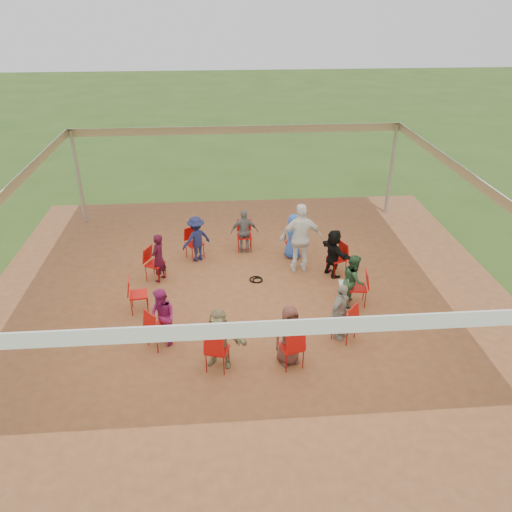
{
  "coord_description": "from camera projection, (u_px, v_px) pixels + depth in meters",
  "views": [
    {
      "loc": [
        -0.63,
        -10.29,
        6.68
      ],
      "look_at": [
        0.2,
        0.3,
        1.02
      ],
      "focal_mm": 35.0,
      "sensor_mm": 36.0,
      "label": 1
    }
  ],
  "objects": [
    {
      "name": "ground",
      "position": [
        249.0,
        299.0,
        12.24
      ],
      "size": [
        80.0,
        80.0,
        0.0
      ],
      "primitive_type": "plane",
      "color": "#2E4B17",
      "rests_on": "ground"
    },
    {
      "name": "dirt_patch",
      "position": [
        249.0,
        298.0,
        12.23
      ],
      "size": [
        13.0,
        13.0,
        0.0
      ],
      "primitive_type": "plane",
      "color": "brown",
      "rests_on": "ground"
    },
    {
      "name": "tent",
      "position": [
        248.0,
        209.0,
        11.12
      ],
      "size": [
        10.33,
        10.33,
        3.0
      ],
      "color": "#B2B2B7",
      "rests_on": "ground"
    },
    {
      "name": "chair_0",
      "position": [
        358.0,
        288.0,
        11.83
      ],
      "size": [
        0.5,
        0.49,
        0.9
      ],
      "primitive_type": null,
      "rotation": [
        0.0,
        0.0,
        1.41
      ],
      "color": "#BF0C08",
      "rests_on": "ground"
    },
    {
      "name": "chair_1",
      "position": [
        337.0,
        259.0,
        13.1
      ],
      "size": [
        0.57,
        0.56,
        0.9
      ],
      "primitive_type": null,
      "rotation": [
        0.0,
        0.0,
        1.98
      ],
      "color": "#BF0C08",
      "rests_on": "ground"
    },
    {
      "name": "chair_2",
      "position": [
        295.0,
        241.0,
        14.03
      ],
      "size": [
        0.59,
        0.6,
        0.9
      ],
      "primitive_type": null,
      "rotation": [
        0.0,
        0.0,
        2.55
      ],
      "color": "#BF0C08",
      "rests_on": "ground"
    },
    {
      "name": "chair_3",
      "position": [
        244.0,
        236.0,
        14.32
      ],
      "size": [
        0.43,
        0.45,
        0.9
      ],
      "primitive_type": null,
      "rotation": [
        0.0,
        0.0,
        3.12
      ],
      "color": "#BF0C08",
      "rests_on": "ground"
    },
    {
      "name": "chair_4",
      "position": [
        195.0,
        244.0,
        13.88
      ],
      "size": [
        0.59,
        0.59,
        0.9
      ],
      "primitive_type": null,
      "rotation": [
        0.0,
        0.0,
        -2.59
      ],
      "color": "#BF0C08",
      "rests_on": "ground"
    },
    {
      "name": "chair_5",
      "position": [
        155.0,
        264.0,
        12.85
      ],
      "size": [
        0.58,
        0.57,
        0.9
      ],
      "primitive_type": null,
      "rotation": [
        0.0,
        0.0,
        -2.02
      ],
      "color": "#BF0C08",
      "rests_on": "ground"
    },
    {
      "name": "chair_6",
      "position": [
        139.0,
        295.0,
        11.56
      ],
      "size": [
        0.49,
        0.47,
        0.9
      ],
      "primitive_type": null,
      "rotation": [
        0.0,
        0.0,
        -1.45
      ],
      "color": "#BF0C08",
      "rests_on": "ground"
    },
    {
      "name": "chair_7",
      "position": [
        159.0,
        328.0,
        10.42
      ],
      "size": [
        0.61,
        0.6,
        0.9
      ],
      "primitive_type": null,
      "rotation": [
        0.0,
        0.0,
        -0.88
      ],
      "color": "#BF0C08",
      "rests_on": "ground"
    },
    {
      "name": "chair_8",
      "position": [
        217.0,
        350.0,
        9.79
      ],
      "size": [
        0.53,
        0.55,
        0.9
      ],
      "primitive_type": null,
      "rotation": [
        0.0,
        0.0,
        -0.3
      ],
      "color": "#BF0C08",
      "rests_on": "ground"
    },
    {
      "name": "chair_9",
      "position": [
        291.0,
        347.0,
        9.86
      ],
      "size": [
        0.52,
        0.54,
        0.9
      ],
      "primitive_type": null,
      "rotation": [
        0.0,
        0.0,
        0.27
      ],
      "color": "#BF0C08",
      "rests_on": "ground"
    },
    {
      "name": "chair_10",
      "position": [
        344.0,
        322.0,
        10.63
      ],
      "size": [
        0.61,
        0.61,
        0.9
      ],
      "primitive_type": null,
      "rotation": [
        0.0,
        0.0,
        0.84
      ],
      "color": "#BF0C08",
      "rests_on": "ground"
    },
    {
      "name": "person_seated_0",
      "position": [
        353.0,
        280.0,
        11.74
      ],
      "size": [
        0.46,
        0.68,
        1.3
      ],
      "primitive_type": "imported",
      "rotation": [
        0.0,
        0.0,
        1.41
      ],
      "color": "#25492B",
      "rests_on": "ground"
    },
    {
      "name": "person_seated_1",
      "position": [
        333.0,
        253.0,
        12.95
      ],
      "size": [
        0.89,
        1.29,
        1.3
      ],
      "primitive_type": "imported",
      "rotation": [
        0.0,
        0.0,
        1.98
      ],
      "color": "black",
      "rests_on": "ground"
    },
    {
      "name": "person_seated_2",
      "position": [
        293.0,
        236.0,
        13.84
      ],
      "size": [
        0.73,
        0.65,
        1.3
      ],
      "primitive_type": "imported",
      "rotation": [
        0.0,
        0.0,
        2.55
      ],
      "color": "#2B55B6",
      "rests_on": "ground"
    },
    {
      "name": "person_seated_3",
      "position": [
        245.0,
        231.0,
        14.11
      ],
      "size": [
        0.77,
        0.41,
        1.3
      ],
      "primitive_type": "imported",
      "rotation": [
        0.0,
        0.0,
        3.12
      ],
      "color": "slate",
      "rests_on": "ground"
    },
    {
      "name": "person_seated_4",
      "position": [
        196.0,
        239.0,
        13.7
      ],
      "size": [
        0.93,
        0.8,
        1.3
      ],
      "primitive_type": "imported",
      "rotation": [
        0.0,
        0.0,
        -2.59
      ],
      "color": "#181D47",
      "rests_on": "ground"
    },
    {
      "name": "person_seated_5",
      "position": [
        158.0,
        258.0,
        12.72
      ],
      "size": [
        0.49,
        0.56,
        1.3
      ],
      "primitive_type": "imported",
      "rotation": [
        0.0,
        0.0,
        -2.02
      ],
      "color": "#3A0A1C",
      "rests_on": "ground"
    },
    {
      "name": "person_seated_6",
      "position": [
        162.0,
        318.0,
        10.4
      ],
      "size": [
        0.69,
        0.72,
        1.3
      ],
      "primitive_type": "imported",
      "rotation": [
        0.0,
        0.0,
        -0.88
      ],
      "color": "#951E64",
      "rests_on": "ground"
    },
    {
      "name": "person_seated_7",
      "position": [
        219.0,
        338.0,
        9.79
      ],
      "size": [
        1.29,
        0.79,
        1.3
      ],
      "primitive_type": "imported",
      "rotation": [
        0.0,
        0.0,
        -0.3
      ],
      "color": "#96895F",
      "rests_on": "ground"
    },
    {
      "name": "person_seated_8",
      "position": [
        289.0,
        335.0,
        9.87
      ],
      "size": [
        0.71,
        0.51,
        1.3
      ],
      "primitive_type": "imported",
      "rotation": [
        0.0,
        0.0,
        0.27
      ],
      "color": "brown",
      "rests_on": "ground"
    },
    {
      "name": "person_seated_9",
      "position": [
        340.0,
        312.0,
        10.59
      ],
      "size": [
        0.8,
        0.83,
        1.3
      ],
      "primitive_type": "imported",
      "rotation": [
        0.0,
        0.0,
        0.84
      ],
      "color": "#A7A395",
      "rests_on": "ground"
    },
    {
      "name": "standing_person",
      "position": [
        301.0,
        238.0,
        13.04
      ],
      "size": [
        1.13,
        0.6,
        1.91
      ],
      "primitive_type": "imported",
      "rotation": [
        0.0,
        0.0,
        3.16
      ],
      "color": "white",
      "rests_on": "ground"
    },
    {
      "name": "cable_coil",
      "position": [
        257.0,
        280.0,
        12.99
      ],
      "size": [
        0.45,
        0.45,
        0.03
      ],
      "rotation": [
        0.0,
        0.0,
        0.36
      ],
      "color": "black",
      "rests_on": "ground"
    },
    {
      "name": "laptop",
      "position": [
        346.0,
        281.0,
        11.78
      ],
      "size": [
        0.29,
        0.34,
        0.21
      ],
      "rotation": [
        0.0,
        0.0,
        1.41
      ],
      "color": "#B7B7BC",
      "rests_on": "ground"
    }
  ]
}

